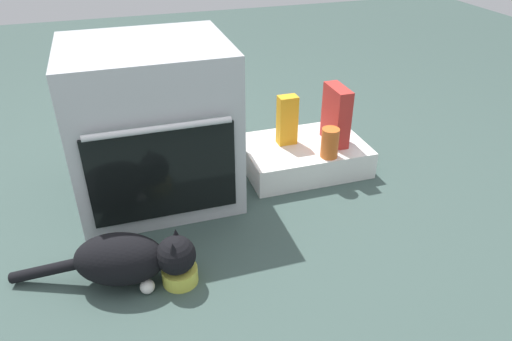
{
  "coord_description": "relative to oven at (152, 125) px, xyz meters",
  "views": [
    {
      "loc": [
        -0.22,
        -1.4,
        1.19
      ],
      "look_at": [
        0.26,
        0.09,
        0.25
      ],
      "focal_mm": 33.03,
      "sensor_mm": 36.0,
      "label": 1
    }
  ],
  "objects": [
    {
      "name": "ground",
      "position": [
        0.09,
        -0.44,
        -0.34
      ],
      "size": [
        8.0,
        8.0,
        0.0
      ],
      "primitive_type": "plane",
      "color": "#384C47"
    },
    {
      "name": "oven",
      "position": [
        0.0,
        0.0,
        0.0
      ],
      "size": [
        0.66,
        0.6,
        0.68
      ],
      "color": "#B7BABF",
      "rests_on": "ground"
    },
    {
      "name": "pantry_cabinet",
      "position": [
        0.71,
        0.01,
        -0.28
      ],
      "size": [
        0.58,
        0.4,
        0.13
      ],
      "primitive_type": "cube",
      "color": "white",
      "rests_on": "ground"
    },
    {
      "name": "food_bowl",
      "position": [
        -0.01,
        -0.59,
        -0.31
      ],
      "size": [
        0.13,
        0.13,
        0.08
      ],
      "color": "#D1D14C",
      "rests_on": "ground"
    },
    {
      "name": "cat",
      "position": [
        -0.17,
        -0.54,
        -0.23
      ],
      "size": [
        0.64,
        0.26,
        0.2
      ],
      "rotation": [
        0.0,
        0.0,
        -0.29
      ],
      "color": "black",
      "rests_on": "ground"
    },
    {
      "name": "juice_carton",
      "position": [
        0.63,
        0.05,
        -0.09
      ],
      "size": [
        0.09,
        0.06,
        0.24
      ],
      "primitive_type": "cube",
      "color": "orange",
      "rests_on": "pantry_cabinet"
    },
    {
      "name": "sauce_jar",
      "position": [
        0.76,
        -0.14,
        -0.14
      ],
      "size": [
        0.08,
        0.08,
        0.14
      ],
      "primitive_type": "cylinder",
      "color": "#D16023",
      "rests_on": "pantry_cabinet"
    },
    {
      "name": "cereal_box",
      "position": [
        0.85,
        -0.01,
        -0.07
      ],
      "size": [
        0.07,
        0.18,
        0.28
      ],
      "primitive_type": "cube",
      "color": "#B72D28",
      "rests_on": "pantry_cabinet"
    }
  ]
}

